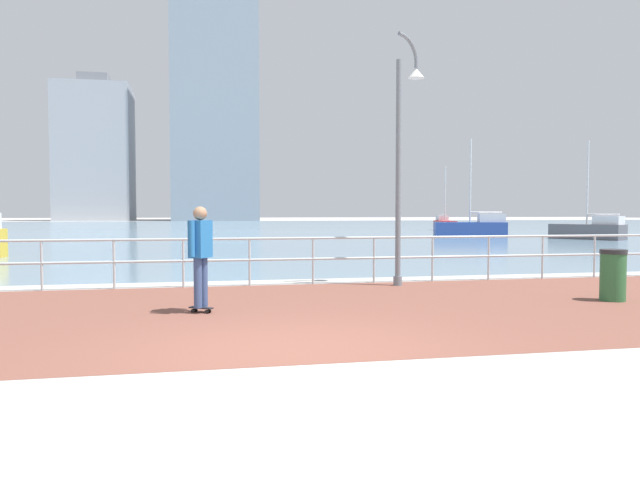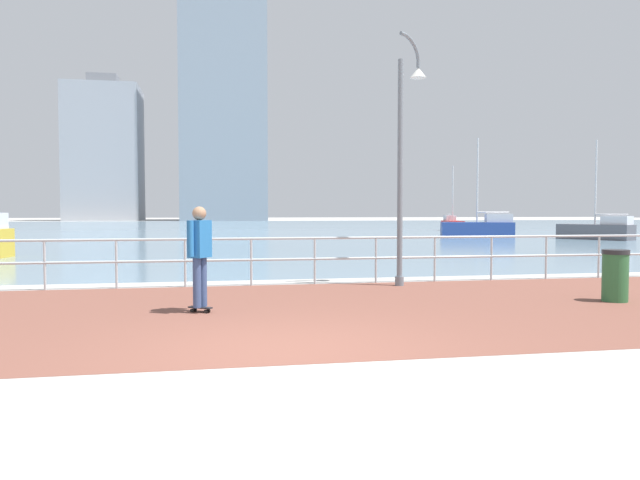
# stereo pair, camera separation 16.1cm
# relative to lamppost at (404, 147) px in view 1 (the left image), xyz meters

# --- Properties ---
(ground) EXTENTS (220.00, 220.00, 0.00)m
(ground) POSITION_rel_lamppost_xyz_m (-3.30, 34.37, -3.01)
(ground) COLOR #ADAAA5
(brick_paving) EXTENTS (28.00, 6.77, 0.01)m
(brick_paving) POSITION_rel_lamppost_xyz_m (-3.30, -2.86, -3.01)
(brick_paving) COLOR brown
(brick_paving) RESTS_ON ground
(harbor_water) EXTENTS (180.00, 88.00, 0.00)m
(harbor_water) POSITION_rel_lamppost_xyz_m (-3.30, 45.53, -3.01)
(harbor_water) COLOR #6B899E
(harbor_water) RESTS_ON ground
(waterfront_railing) EXTENTS (25.25, 0.06, 1.05)m
(waterfront_railing) POSITION_rel_lamppost_xyz_m (-3.30, 0.53, -2.29)
(waterfront_railing) COLOR #B2BCC1
(waterfront_railing) RESTS_ON ground
(lamppost) EXTENTS (0.76, 0.53, 5.45)m
(lamppost) POSITION_rel_lamppost_xyz_m (0.00, 0.00, 0.00)
(lamppost) COLOR slate
(lamppost) RESTS_ON ground
(skateboarder) EXTENTS (0.39, 0.51, 1.69)m
(skateboarder) POSITION_rel_lamppost_xyz_m (-4.33, -2.77, -2.00)
(skateboarder) COLOR black
(skateboarder) RESTS_ON ground
(trash_bin) EXTENTS (0.46, 0.46, 0.93)m
(trash_bin) POSITION_rel_lamppost_xyz_m (2.94, -2.93, -2.54)
(trash_bin) COLOR #2D6638
(trash_bin) RESTS_ON ground
(sailboat_blue) EXTENTS (4.59, 2.56, 6.16)m
(sailboat_blue) POSITION_rel_lamppost_xyz_m (12.36, 22.20, -2.42)
(sailboat_blue) COLOR #284799
(sailboat_blue) RESTS_ON ground
(sailboat_navy) EXTENTS (1.91, 4.02, 5.43)m
(sailboat_navy) POSITION_rel_lamppost_xyz_m (15.80, 34.59, -2.49)
(sailboat_navy) COLOR #B21E1E
(sailboat_navy) RESTS_ON ground
(sailboat_yellow) EXTENTS (3.11, 4.15, 5.71)m
(sailboat_yellow) POSITION_rel_lamppost_xyz_m (17.68, 18.15, -2.47)
(sailboat_yellow) COLOR #595960
(sailboat_yellow) RESTS_ON ground
(tower_slate) EXTENTS (14.92, 16.55, 40.88)m
(tower_slate) POSITION_rel_lamppost_xyz_m (-1.99, 97.82, 16.59)
(tower_slate) COLOR #8493A3
(tower_slate) RESTS_ON ground
(tower_steel) EXTENTS (12.63, 11.09, 25.71)m
(tower_steel) POSITION_rel_lamppost_xyz_m (-22.81, 98.85, 9.02)
(tower_steel) COLOR #A3A8B2
(tower_steel) RESTS_ON ground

